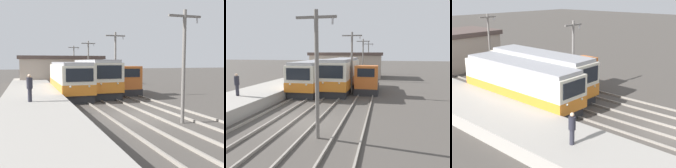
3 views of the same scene
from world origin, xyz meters
The scene contains 10 objects.
ground_plane centered at (0.00, 0.00, 0.00)m, with size 200.00×200.00×0.00m, color #47423D.
platform_left centered at (-6.25, 0.00, 0.45)m, with size 4.50×54.00×0.89m, color gray.
track_left centered at (-2.60, 0.00, 0.07)m, with size 1.54×60.00×0.14m.
track_center centered at (0.20, 0.00, 0.07)m, with size 1.54×60.00×0.14m.
commuter_train_left centered at (-2.60, 11.20, 1.59)m, with size 2.84×11.22×3.41m.
commuter_train_center centered at (0.20, 11.82, 1.70)m, with size 2.84×10.52×3.65m.
shunting_locomotive centered at (3.20, 11.14, 1.21)m, with size 2.40×5.37×3.00m.
catenary_mast_mid centered at (1.71, 9.45, 3.48)m, with size 2.00×0.20×6.34m.
catenary_mast_far centered at (1.71, 21.29, 3.48)m, with size 2.00×0.20×6.34m.
person_on_platform centered at (-6.49, 2.53, 1.87)m, with size 0.38×0.38×1.79m.
Camera 3 is at (-17.77, -7.04, 8.63)m, focal length 50.00 mm.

